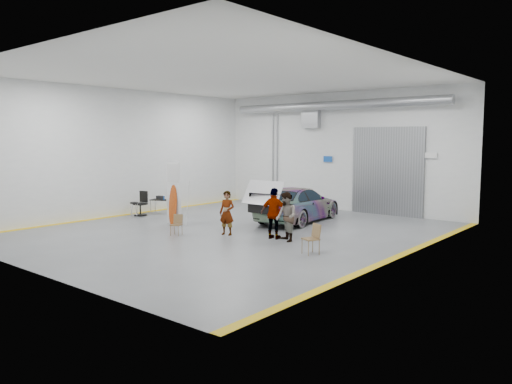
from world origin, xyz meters
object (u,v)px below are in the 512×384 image
Objects in this scene: person_a at (227,213)px; folding_chair_near at (177,229)px; shop_stool at (134,211)px; surfboard_display at (173,199)px; folding_chair_far at (311,245)px; sedan_car at (298,204)px; person_b at (286,217)px; work_table at (161,199)px; person_c at (274,213)px; office_chair at (142,205)px.

person_a is 2.00m from folding_chair_near.
folding_chair_near reaches higher than shop_stool.
surfboard_display reaches higher than folding_chair_far.
sedan_car is 6.88× the size of shop_stool.
person_b reaches higher than folding_chair_near.
surfboard_display is at bearing 166.47° from person_a.
folding_chair_far reaches higher than work_table.
sedan_car is 7.45m from shop_stool.
folding_chair_far is (7.30, -0.69, -0.85)m from surfboard_display.
person_c is 1.64× the size of office_chair.
shop_stool is (-7.75, -0.40, -0.56)m from person_c.
sedan_car is at bearing 151.04° from person_b.
office_chair reaches higher than folding_chair_far.
person_b is at bearing -11.17° from office_chair.
person_c is at bearing 105.13° from sedan_car.
work_table is (-3.23, 2.04, -0.46)m from surfboard_display.
person_c is 8.31m from work_table.
surfboard_display is 7.39m from folding_chair_far.
person_b reaches higher than office_chair.
surfboard_display is at bearing 44.62° from sedan_car.
person_c is 7.78m from shop_stool.
surfboard_display is at bearing -143.99° from person_b.
folding_chair_far is at bearing -16.20° from folding_chair_near.
folding_chair_far is (4.23, -0.67, -0.54)m from person_a.
shop_stool is at bearing 165.56° from person_a.
sedan_car is 6.94m from work_table.
person_c is at bearing -156.52° from person_b.
folding_chair_near is 4.72m from shop_stool.
surfboard_display is 2.34× the size of work_table.
surfboard_display is 2.47× the size of office_chair.
folding_chair_far is at bearing -8.20° from surfboard_display.
surfboard_display is 3.85m from work_table.
office_chair is (-0.52, 0.82, 0.12)m from shop_stool.
person_c is (1.61, -3.80, 0.18)m from sedan_car.
surfboard_display is (-3.08, 0.02, 0.30)m from person_a.
folding_chair_far is at bearing 120.70° from sedan_car.
person_c is 1.55× the size of work_table.
person_b is at bearing -2.69° from person_a.
person_a is at bearing 20.03° from folding_chair_near.
person_a is at bearing 78.98° from sedan_car.
person_c is 2.74m from folding_chair_far.
folding_chair_far is (2.38, -1.20, -0.64)m from person_c.
shop_stool is 0.67× the size of office_chair.
work_table is at bearing 144.99° from surfboard_display.
person_c reaches higher than work_table.
sedan_car reaches higher than folding_chair_far.
work_table is at bearing -158.86° from person_b.
office_chair is (-8.28, 0.42, -0.43)m from person_c.
person_c reaches higher than person_a.
person_b is 2.31× the size of shop_stool.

